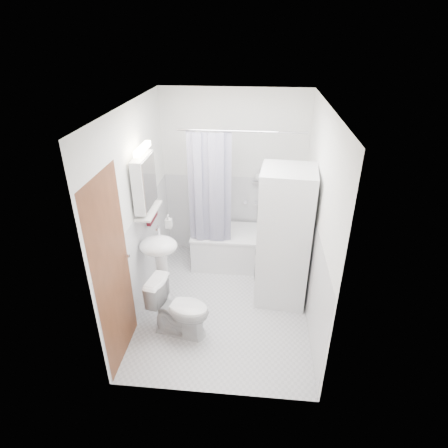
# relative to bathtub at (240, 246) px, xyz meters

# --- Properties ---
(floor) EXTENTS (2.60, 2.60, 0.00)m
(floor) POSITION_rel_bathtub_xyz_m (-0.13, -0.92, -0.28)
(floor) COLOR silver
(floor) RESTS_ON ground
(room_walls) EXTENTS (2.60, 2.60, 2.60)m
(room_walls) POSITION_rel_bathtub_xyz_m (-0.13, -0.92, 1.20)
(room_walls) COLOR white
(room_walls) RESTS_ON ground
(wainscot) EXTENTS (1.98, 2.58, 2.58)m
(wainscot) POSITION_rel_bathtub_xyz_m (-0.13, -0.63, 0.32)
(wainscot) COLOR white
(wainscot) RESTS_ON ground
(door) EXTENTS (0.05, 2.00, 2.00)m
(door) POSITION_rel_bathtub_xyz_m (-1.08, -1.47, 0.72)
(door) COLOR brown
(door) RESTS_ON ground
(bathtub) EXTENTS (1.34, 0.64, 0.51)m
(bathtub) POSITION_rel_bathtub_xyz_m (0.00, 0.00, 0.00)
(bathtub) COLOR silver
(bathtub) RESTS_ON ground
(tub_spout) EXTENTS (0.04, 0.12, 0.04)m
(tub_spout) POSITION_rel_bathtub_xyz_m (0.20, 0.33, 0.55)
(tub_spout) COLOR silver
(tub_spout) RESTS_ON room_walls
(curtain_rod) EXTENTS (1.52, 0.02, 0.02)m
(curtain_rod) POSITION_rel_bathtub_xyz_m (0.00, -0.26, 1.72)
(curtain_rod) COLOR silver
(curtain_rod) RESTS_ON room_walls
(shower_curtain) EXTENTS (0.55, 0.02, 1.45)m
(shower_curtain) POSITION_rel_bathtub_xyz_m (-0.39, -0.26, 0.97)
(shower_curtain) COLOR #151240
(shower_curtain) RESTS_ON curtain_rod
(sink) EXTENTS (0.44, 0.37, 1.04)m
(sink) POSITION_rel_bathtub_xyz_m (-0.88, -1.01, 0.42)
(sink) COLOR white
(sink) RESTS_ON ground
(medicine_cabinet) EXTENTS (0.13, 0.50, 0.71)m
(medicine_cabinet) POSITION_rel_bathtub_xyz_m (-1.03, -0.82, 1.28)
(medicine_cabinet) COLOR silver
(medicine_cabinet) RESTS_ON room_walls
(shelf) EXTENTS (0.18, 0.54, 0.02)m
(shelf) POSITION_rel_bathtub_xyz_m (-1.02, -0.82, 0.92)
(shelf) COLOR silver
(shelf) RESTS_ON room_walls
(shower_caddy) EXTENTS (0.22, 0.06, 0.02)m
(shower_caddy) POSITION_rel_bathtub_xyz_m (0.25, 0.32, 0.87)
(shower_caddy) COLOR silver
(shower_caddy) RESTS_ON room_walls
(towel) EXTENTS (0.07, 0.33, 0.80)m
(towel) POSITION_rel_bathtub_xyz_m (-1.06, -0.57, 1.07)
(towel) COLOR maroon
(towel) RESTS_ON room_walls
(washer_dryer) EXTENTS (0.66, 0.65, 1.71)m
(washer_dryer) POSITION_rel_bathtub_xyz_m (0.55, -0.69, 0.57)
(washer_dryer) COLOR silver
(washer_dryer) RESTS_ON ground
(toilet) EXTENTS (0.74, 0.50, 0.66)m
(toilet) POSITION_rel_bathtub_xyz_m (-0.58, -1.45, 0.05)
(toilet) COLOR white
(toilet) RESTS_ON ground
(soap_pump) EXTENTS (0.08, 0.17, 0.08)m
(soap_pump) POSITION_rel_bathtub_xyz_m (-0.84, -0.67, 0.67)
(soap_pump) COLOR gray
(soap_pump) RESTS_ON sink
(shelf_bottle) EXTENTS (0.07, 0.18, 0.07)m
(shelf_bottle) POSITION_rel_bathtub_xyz_m (-1.02, -0.97, 0.97)
(shelf_bottle) COLOR gray
(shelf_bottle) RESTS_ON shelf
(shelf_cup) EXTENTS (0.10, 0.09, 0.10)m
(shelf_cup) POSITION_rel_bathtub_xyz_m (-1.02, -0.70, 0.98)
(shelf_cup) COLOR gray
(shelf_cup) RESTS_ON shelf
(shampoo_a) EXTENTS (0.13, 0.17, 0.13)m
(shampoo_a) POSITION_rel_bathtub_xyz_m (0.22, 0.32, 0.94)
(shampoo_a) COLOR gray
(shampoo_a) RESTS_ON shower_caddy
(shampoo_b) EXTENTS (0.08, 0.21, 0.08)m
(shampoo_b) POSITION_rel_bathtub_xyz_m (0.34, 0.32, 0.92)
(shampoo_b) COLOR navy
(shampoo_b) RESTS_ON shower_caddy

